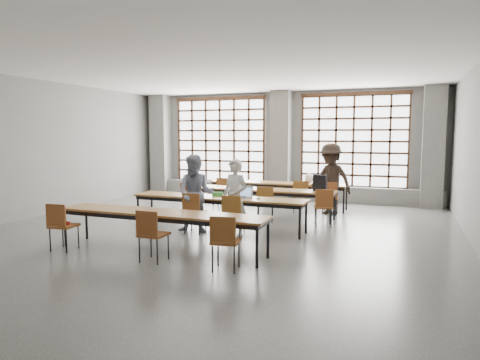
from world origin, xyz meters
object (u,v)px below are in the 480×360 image
at_px(chair_near_left, 61,222).
at_px(laptop_front, 244,195).
at_px(desk_row_b, 257,191).
at_px(red_pouch, 64,223).
at_px(student_female, 196,194).
at_px(desk_row_c, 218,200).
at_px(student_back, 331,179).
at_px(plastic_bag, 309,178).
at_px(chair_mid_centre, 265,200).
at_px(desk_row_a, 278,185).
at_px(chair_near_right, 225,237).
at_px(chair_front_left, 193,209).
at_px(student_male, 235,198).
at_px(mouse, 258,198).
at_px(desk_row_d, 161,215).
at_px(green_box, 218,194).
at_px(backpack, 320,183).
at_px(chair_near_mid, 151,230).
at_px(chair_front_right, 233,212).
at_px(chair_mid_right, 324,204).
at_px(laptop_back, 324,182).
at_px(chair_back_right, 330,195).
at_px(chair_mid_left, 189,196).
at_px(chair_back_mid, 300,193).
at_px(phone, 224,197).
at_px(chair_back_left, 225,189).

distance_m(chair_near_left, laptop_front, 3.75).
xyz_separation_m(desk_row_b, red_pouch, (-2.23, -4.33, -0.16)).
bearing_deg(student_female, desk_row_c, 46.88).
relative_size(student_back, plastic_bag, 6.55).
bearing_deg(chair_mid_centre, chair_near_left, -124.96).
distance_m(desk_row_a, desk_row_b, 1.56).
bearing_deg(chair_near_right, chair_front_left, 127.71).
distance_m(student_male, mouse, 0.60).
xyz_separation_m(desk_row_d, plastic_bag, (1.53, 5.38, 0.21)).
relative_size(chair_front_left, plastic_bag, 3.08).
height_order(green_box, backpack, backpack).
height_order(chair_near_left, chair_near_mid, same).
xyz_separation_m(chair_mid_centre, chair_front_right, (-0.15, -1.69, 0.00)).
bearing_deg(student_back, chair_mid_right, -62.71).
height_order(chair_mid_centre, green_box, chair_mid_centre).
bearing_deg(desk_row_c, chair_near_mid, -89.89).
xyz_separation_m(chair_near_right, student_female, (-1.62, 2.22, 0.30)).
bearing_deg(mouse, plastic_bag, 83.36).
xyz_separation_m(desk_row_a, chair_mid_right, (1.72, -2.18, -0.13)).
xyz_separation_m(laptop_back, plastic_bag, (-0.43, -0.06, 0.08)).
distance_m(chair_front_right, mouse, 0.73).
bearing_deg(desk_row_b, chair_mid_centre, -56.18).
xyz_separation_m(student_back, red_pouch, (-3.93, -5.38, -0.44)).
bearing_deg(chair_mid_centre, chair_back_right, 50.41).
bearing_deg(chair_back_right, chair_near_right, -97.69).
height_order(desk_row_d, chair_mid_left, chair_mid_left).
xyz_separation_m(chair_mid_left, student_female, (0.99, -1.56, 0.30)).
bearing_deg(student_female, chair_mid_left, 110.09).
relative_size(desk_row_d, student_male, 2.49).
bearing_deg(student_male, desk_row_d, -102.04).
height_order(desk_row_b, chair_mid_right, chair_mid_right).
bearing_deg(chair_back_mid, mouse, -96.58).
bearing_deg(chair_back_mid, backpack, -52.11).
distance_m(student_male, plastic_bag, 3.86).
bearing_deg(plastic_bag, chair_near_right, -90.16).
bearing_deg(student_female, student_back, 42.07).
height_order(laptop_back, red_pouch, laptop_back).
relative_size(chair_near_right, phone, 6.77).
distance_m(chair_mid_centre, student_back, 2.15).
relative_size(desk_row_a, chair_mid_left, 4.55).
height_order(student_female, laptop_back, student_female).
bearing_deg(chair_front_right, desk_row_a, 92.55).
bearing_deg(chair_near_left, chair_back_mid, 59.51).
bearing_deg(chair_mid_right, chair_front_right, -132.50).
height_order(laptop_back, phone, laptop_back).
relative_size(chair_front_right, chair_near_mid, 1.00).
relative_size(desk_row_c, chair_mid_centre, 4.55).
height_order(desk_row_b, chair_front_right, chair_front_right).
xyz_separation_m(chair_back_left, chair_back_right, (3.01, 0.00, 0.00)).
relative_size(mouse, phone, 0.75).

